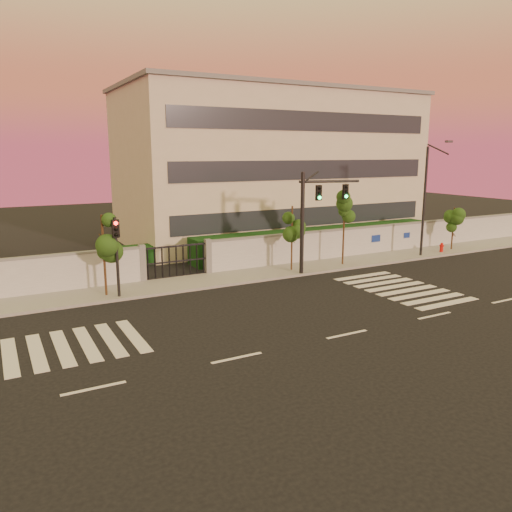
% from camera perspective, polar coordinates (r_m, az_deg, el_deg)
% --- Properties ---
extents(ground, '(120.00, 120.00, 0.00)m').
position_cam_1_polar(ground, '(20.87, 10.35, -8.81)').
color(ground, black).
rests_on(ground, ground).
extents(sidewalk, '(60.00, 3.00, 0.15)m').
position_cam_1_polar(sidewalk, '(29.37, -2.52, -2.42)').
color(sidewalk, gray).
rests_on(sidewalk, ground).
extents(perimeter_wall, '(60.00, 0.36, 2.20)m').
position_cam_1_polar(perimeter_wall, '(30.51, -3.59, 0.02)').
color(perimeter_wall, '#A9ABB0').
rests_on(perimeter_wall, ground).
extents(hedge_row, '(41.00, 4.25, 1.80)m').
position_cam_1_polar(hedge_row, '(33.44, -3.91, 0.61)').
color(hedge_row, black).
rests_on(hedge_row, ground).
extents(institutional_building, '(24.40, 12.40, 12.25)m').
position_cam_1_polar(institutional_building, '(42.86, 1.58, 10.27)').
color(institutional_building, beige).
rests_on(institutional_building, ground).
extents(road_markings, '(57.00, 7.62, 0.02)m').
position_cam_1_polar(road_markings, '(22.95, 1.32, -6.67)').
color(road_markings, silver).
rests_on(road_markings, ground).
extents(street_tree_c, '(1.46, 1.16, 4.25)m').
position_cam_1_polar(street_tree_c, '(25.98, -17.06, 2.08)').
color(street_tree_c, '#382314').
rests_on(street_tree_c, ground).
extents(street_tree_d, '(1.30, 1.03, 4.10)m').
position_cam_1_polar(street_tree_d, '(30.45, 4.16, 3.71)').
color(street_tree_d, '#382314').
rests_on(street_tree_d, ground).
extents(street_tree_e, '(1.41, 1.13, 5.25)m').
position_cam_1_polar(street_tree_e, '(32.36, 10.09, 5.53)').
color(street_tree_e, '#382314').
rests_on(street_tree_e, ground).
extents(street_tree_f, '(1.33, 1.06, 3.28)m').
position_cam_1_polar(street_tree_f, '(39.89, 21.66, 3.95)').
color(street_tree_f, '#382314').
rests_on(street_tree_f, ground).
extents(traffic_signal_main, '(3.85, 1.14, 6.17)m').
position_cam_1_polar(traffic_signal_main, '(29.89, 6.59, 5.21)').
color(traffic_signal_main, black).
rests_on(traffic_signal_main, ground).
extents(traffic_signal_secondary, '(0.32, 0.33, 4.16)m').
position_cam_1_polar(traffic_signal_secondary, '(25.58, -15.65, 0.90)').
color(traffic_signal_secondary, black).
rests_on(traffic_signal_secondary, ground).
extents(streetlight_east, '(0.48, 1.93, 8.02)m').
position_cam_1_polar(streetlight_east, '(36.41, 18.90, 6.52)').
color(streetlight_east, black).
rests_on(streetlight_east, ground).
extents(fire_hydrant, '(0.33, 0.31, 0.83)m').
position_cam_1_polar(fire_hydrant, '(38.80, 20.44, 0.84)').
color(fire_hydrant, red).
rests_on(fire_hydrant, ground).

